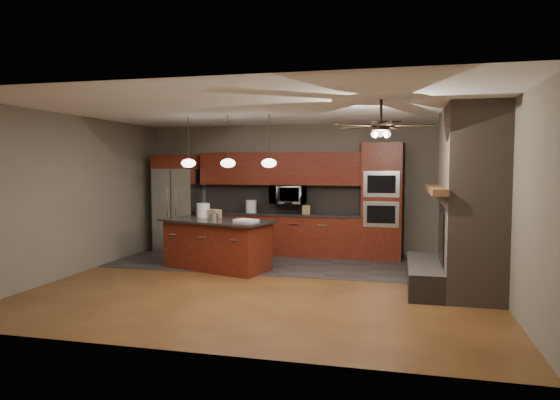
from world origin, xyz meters
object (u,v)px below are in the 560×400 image
(refrigerator, at_px, (178,203))
(counter_box, at_px, (306,210))
(white_bucket, at_px, (203,210))
(paint_can, at_px, (214,217))
(paint_tray, at_px, (246,220))
(cardboard_box, at_px, (214,214))
(kitchen_island, at_px, (217,244))
(counter_bucket, at_px, (251,206))
(microwave, at_px, (288,194))
(oven_tower, at_px, (382,201))

(refrigerator, bearing_deg, counter_box, 0.62)
(refrigerator, xyz_separation_m, white_bucket, (1.14, -1.32, -0.02))
(paint_can, bearing_deg, paint_tray, -8.26)
(refrigerator, distance_m, paint_tray, 2.80)
(white_bucket, bearing_deg, cardboard_box, -7.06)
(kitchen_island, bearing_deg, counter_bucket, 103.16)
(kitchen_island, relative_size, counter_box, 12.67)
(paint_tray, height_order, counter_bucket, counter_bucket)
(microwave, height_order, counter_bucket, microwave)
(paint_tray, distance_m, cardboard_box, 0.90)
(paint_tray, bearing_deg, counter_bucket, 125.55)
(paint_tray, relative_size, counter_bucket, 1.47)
(cardboard_box, height_order, counter_box, counter_box)
(refrigerator, xyz_separation_m, counter_bucket, (1.68, 0.08, -0.04))
(counter_box, bearing_deg, counter_bucket, 158.75)
(paint_tray, xyz_separation_m, counter_box, (0.74, 1.82, 0.05))
(counter_bucket, bearing_deg, counter_box, -2.35)
(refrigerator, xyz_separation_m, paint_tray, (2.16, -1.79, -0.13))
(microwave, relative_size, counter_bucket, 2.74)
(white_bucket, xyz_separation_m, cardboard_box, (0.23, -0.03, -0.06))
(kitchen_island, bearing_deg, oven_tower, 48.12)
(refrigerator, distance_m, counter_bucket, 1.68)
(counter_box, bearing_deg, refrigerator, 161.72)
(cardboard_box, xyz_separation_m, counter_bucket, (0.31, 1.43, 0.03))
(paint_can, distance_m, paint_tray, 0.66)
(paint_tray, xyz_separation_m, counter_bucket, (-0.48, 1.87, 0.09))
(microwave, height_order, kitchen_island, microwave)
(kitchen_island, xyz_separation_m, cardboard_box, (-0.18, 0.32, 0.53))
(white_bucket, bearing_deg, kitchen_island, -40.23)
(paint_can, height_order, counter_bucket, counter_bucket)
(paint_tray, relative_size, counter_box, 2.19)
(oven_tower, xyz_separation_m, cardboard_box, (-3.10, -1.42, -0.19))
(white_bucket, height_order, paint_can, white_bucket)
(kitchen_island, bearing_deg, paint_can, -137.26)
(oven_tower, height_order, counter_bucket, oven_tower)
(white_bucket, height_order, counter_box, white_bucket)
(counter_bucket, xyz_separation_m, counter_box, (1.22, -0.05, -0.04))
(refrigerator, bearing_deg, kitchen_island, -46.94)
(counter_bucket, bearing_deg, paint_tray, -75.70)
(microwave, xyz_separation_m, paint_can, (-0.99, -1.82, -0.32))
(white_bucket, distance_m, counter_bucket, 1.50)
(oven_tower, height_order, kitchen_island, oven_tower)
(white_bucket, relative_size, cardboard_box, 1.09)
(white_bucket, relative_size, counter_box, 1.50)
(white_bucket, bearing_deg, microwave, 46.97)
(oven_tower, distance_m, microwave, 1.98)
(counter_box, bearing_deg, white_bucket, -161.43)
(microwave, xyz_separation_m, cardboard_box, (-1.12, -1.48, -0.30))
(kitchen_island, distance_m, paint_can, 0.52)
(white_bucket, xyz_separation_m, paint_can, (0.36, -0.37, -0.08))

